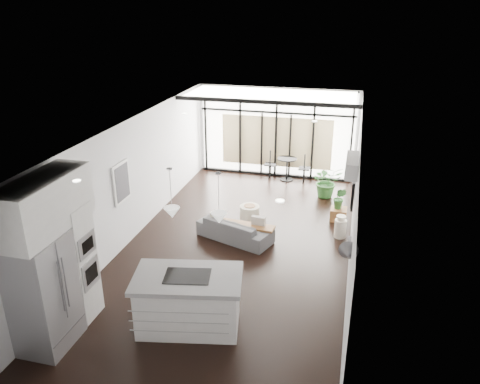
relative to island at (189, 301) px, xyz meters
The scene contains 27 objects.
floor 2.91m from the island, 87.95° to the left, with size 5.00×10.00×0.00m, color black.
ceiling 3.68m from the island, 87.95° to the left, with size 5.00×10.00×0.00m, color white.
wall_left 3.84m from the island, 129.91° to the left, with size 0.02×10.00×2.80m, color silver.
wall_right 3.98m from the island, 47.75° to the left, with size 0.02×10.00×2.80m, color silver.
wall_back 7.92m from the island, 89.25° to the left, with size 5.00×0.02×2.80m, color silver.
wall_front 2.32m from the island, 87.24° to the right, with size 5.00×0.02×2.80m, color silver.
glazing 7.80m from the island, 89.24° to the left, with size 5.00×0.20×2.80m, color black.
skylight 7.23m from the island, 89.14° to the left, with size 4.70×1.90×0.06m, color white.
neighbour_building 7.84m from the island, 89.25° to the left, with size 3.50×0.02×1.60m, color beige.
island is the anchor object (origin of this frame).
cooktop 0.50m from the island, ahead, with size 0.76×0.51×0.01m, color black.
fridge 2.32m from the island, 154.32° to the right, with size 0.74×0.93×1.92m, color gray.
appliance_column 2.06m from the island, behind, with size 0.55×0.58×2.14m, color white.
upper_cabinets 2.81m from the island, 162.55° to the right, with size 0.62×1.75×0.86m, color white.
pendant_left 1.57m from the island, 144.02° to the left, with size 0.26×0.26×0.18m, color white.
pendant_right 1.62m from the island, 23.23° to the left, with size 0.26×0.26×0.18m, color white.
sofa 3.26m from the island, 90.74° to the left, with size 1.79×0.52×0.70m, color #4C4C4F.
console_bench 3.27m from the island, 85.77° to the left, with size 1.31×0.33×0.42m, color brown.
pouf 4.32m from the island, 89.12° to the left, with size 0.51×0.51×0.40m, color #ECE3C6.
crate 5.42m from the island, 65.29° to the left, with size 0.41×0.41×0.31m, color brown.
plant_tall 6.65m from the island, 73.96° to the left, with size 0.84×0.94×0.73m, color #2B6028.
plant_crate 5.41m from the island, 65.29° to the left, with size 0.32×0.58×0.26m, color #2B6028.
milk_can 4.62m from the island, 59.31° to the left, with size 0.28×0.28×0.55m, color silver.
bistro_set 7.46m from the island, 85.93° to the left, with size 1.32×0.53×0.64m, color black.
tv 4.71m from the island, 56.46° to the left, with size 0.05×1.10×0.65m, color black.
ac_unit 3.78m from the island, 39.76° to the left, with size 0.22×0.90×0.30m, color silver.
framed_art 3.51m from the island, 135.02° to the left, with size 0.04×0.70×0.90m, color black.
Camera 1 is at (2.37, -9.09, 5.23)m, focal length 35.00 mm.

